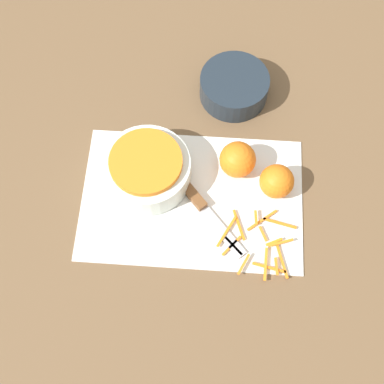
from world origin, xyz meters
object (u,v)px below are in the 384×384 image
(bowl_dark, at_px, (234,87))
(knife, at_px, (194,196))
(orange_left, at_px, (238,160))
(orange_right, at_px, (277,181))
(bowl_speckled, at_px, (147,169))

(bowl_dark, bearing_deg, knife, -105.48)
(bowl_dark, height_order, knife, bowl_dark)
(bowl_dark, xyz_separation_m, orange_left, (0.01, -0.19, 0.01))
(knife, relative_size, orange_right, 2.73)
(orange_right, bearing_deg, bowl_dark, 111.89)
(orange_left, distance_m, orange_right, 0.09)
(knife, xyz_separation_m, orange_left, (0.08, 0.07, 0.03))
(bowl_dark, distance_m, orange_right, 0.25)
(knife, bearing_deg, orange_right, 59.40)
(bowl_speckled, xyz_separation_m, orange_right, (0.26, -0.01, -0.00))
(orange_left, bearing_deg, bowl_dark, 93.88)
(bowl_speckled, bearing_deg, knife, -22.74)
(knife, height_order, orange_right, orange_right)
(bowl_speckled, relative_size, orange_right, 2.55)
(bowl_speckled, xyz_separation_m, bowl_dark, (0.17, 0.22, -0.01))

